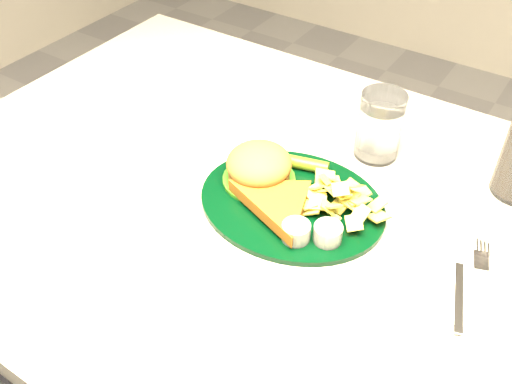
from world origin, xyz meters
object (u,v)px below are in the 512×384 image
dinner_plate (292,189)px  fork_napkin (461,292)px  water_glass (380,126)px  table (284,353)px

dinner_plate → fork_napkin: bearing=-10.7°
water_glass → fork_napkin: 0.30m
table → fork_napkin: (0.26, -0.02, 0.38)m
table → water_glass: 0.47m
dinner_plate → water_glass: 0.19m
water_glass → fork_napkin: size_ratio=0.76×
table → fork_napkin: bearing=-5.0°
dinner_plate → table: bearing=-49.4°
table → dinner_plate: dinner_plate is taller
water_glass → table: bearing=-104.1°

